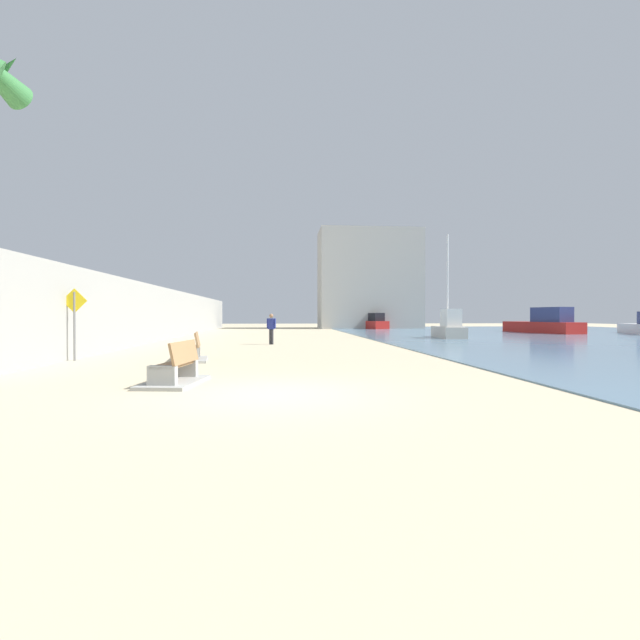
% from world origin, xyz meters
% --- Properties ---
extents(ground_plane, '(120.00, 120.00, 0.00)m').
position_xyz_m(ground_plane, '(0.00, 18.00, 0.00)').
color(ground_plane, '#C6B793').
extents(seawall, '(0.80, 64.00, 3.32)m').
position_xyz_m(seawall, '(-7.50, 18.00, 1.66)').
color(seawall, '#9E9E99').
rests_on(seawall, ground).
extents(bench_near, '(1.37, 2.23, 0.98)m').
position_xyz_m(bench_near, '(-2.19, 1.54, 0.23)').
color(bench_near, '#9E9E99').
rests_on(bench_near, ground).
extents(bench_far, '(1.37, 2.23, 0.98)m').
position_xyz_m(bench_far, '(-2.86, 7.01, 0.23)').
color(bench_far, '#9E9E99').
rests_on(bench_far, ground).
extents(person_walking, '(0.49, 0.30, 1.65)m').
position_xyz_m(person_walking, '(-0.30, 15.77, 0.96)').
color(person_walking, '#333338').
rests_on(person_walking, ground).
extents(boat_outer, '(3.46, 8.05, 2.21)m').
position_xyz_m(boat_outer, '(23.09, 29.30, 0.84)').
color(boat_outer, red).
rests_on(boat_outer, water_bay).
extents(boat_far_right, '(1.84, 4.45, 7.09)m').
position_xyz_m(boat_far_right, '(11.59, 21.33, 0.78)').
color(boat_far_right, beige).
rests_on(boat_far_right, water_bay).
extents(boat_far_left, '(3.01, 4.62, 7.58)m').
position_xyz_m(boat_far_left, '(10.82, 42.98, 0.73)').
color(boat_far_left, red).
rests_on(boat_far_left, water_bay).
extents(pedestrian_sign, '(0.85, 0.08, 2.49)m').
position_xyz_m(pedestrian_sign, '(-6.84, 7.31, 1.55)').
color(pedestrian_sign, slate).
rests_on(pedestrian_sign, ground).
extents(harbor_building, '(12.00, 6.00, 11.77)m').
position_xyz_m(harbor_building, '(10.85, 46.00, 5.88)').
color(harbor_building, '#ADAAA3').
rests_on(harbor_building, ground).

